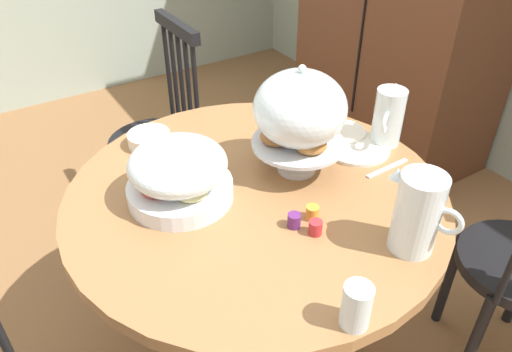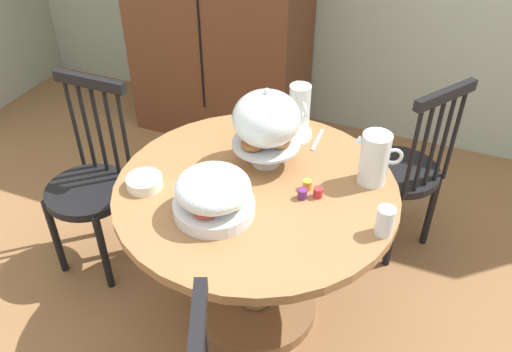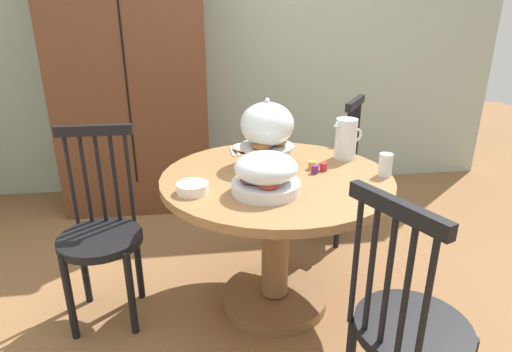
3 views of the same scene
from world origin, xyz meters
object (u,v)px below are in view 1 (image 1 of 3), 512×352
Objects in this scene: dining_table at (256,247)px; drinking_glass at (356,306)px; china_plate_small at (344,132)px; windsor_chair_facing_door at (159,141)px; china_plate_large at (356,148)px; pastry_stand_with_dome at (300,112)px; cereal_bowl at (149,139)px; orange_juice_pitcher at (417,217)px; milk_pitcher at (388,119)px; fruit_platter_covered at (179,173)px.

dining_table is 0.59m from drinking_glass.
dining_table is 7.44× the size of china_plate_small.
china_plate_large is (0.85, 0.37, 0.29)m from windsor_chair_facing_door.
dining_table is 1.15× the size of windsor_chair_facing_door.
cereal_bowl is at bearing -139.01° from pastry_stand_with_dome.
pastry_stand_with_dome is 0.30m from china_plate_large.
drinking_glass is at bearing -4.43° from windsor_chair_facing_door.
windsor_chair_facing_door is 6.50× the size of china_plate_small.
windsor_chair_facing_door is at bearing 157.03° from cereal_bowl.
pastry_stand_with_dome reaches higher than orange_juice_pitcher.
windsor_chair_facing_door is 4.52× the size of orange_juice_pitcher.
drinking_glass is at bearing -24.24° from pastry_stand_with_dome.
pastry_stand_with_dome reaches higher than china_plate_small.
cereal_bowl is (-0.81, -0.37, -0.08)m from orange_juice_pitcher.
pastry_stand_with_dome reaches higher than drinking_glass.
pastry_stand_with_dome is 0.36m from milk_pitcher.
fruit_platter_covered is at bearing -97.35° from milk_pitcher.
china_plate_large is 1.57× the size of cereal_bowl.
milk_pitcher is 1.37× the size of cereal_bowl.
china_plate_small is 1.07× the size of cereal_bowl.
cereal_bowl is 1.27× the size of drinking_glass.
fruit_platter_covered is 1.36× the size of china_plate_large.
china_plate_small is 0.66m from cereal_bowl.
orange_juice_pitcher reaches higher than fruit_platter_covered.
drinking_glass is (0.51, -0.08, 0.29)m from dining_table.
china_plate_small is at bearing 91.39° from fruit_platter_covered.
china_plate_large is 0.71m from drinking_glass.
orange_juice_pitcher is (0.49, 0.40, 0.01)m from fruit_platter_covered.
windsor_chair_facing_door is 8.86× the size of drinking_glass.
milk_pitcher is 0.87× the size of china_plate_large.
fruit_platter_covered reaches higher than cereal_bowl.
china_plate_large is at bearing 83.11° from fruit_platter_covered.
milk_pitcher is at bearing 58.73° from cereal_bowl.
windsor_chair_facing_door reaches higher than cereal_bowl.
milk_pitcher reaches higher than china_plate_small.
orange_juice_pitcher is at bearing -23.15° from china_plate_small.
drinking_glass is at bearing -42.22° from china_plate_large.
milk_pitcher reaches higher than cereal_bowl.
orange_juice_pitcher is 1.54× the size of cereal_bowl.
dining_table is 0.46m from pastry_stand_with_dome.
windsor_chair_facing_door is at bearing -170.85° from pastry_stand_with_dome.
china_plate_large is (-0.02, -0.11, -0.08)m from milk_pitcher.
orange_juice_pitcher reaches higher than china_plate_large.
china_plate_large is at bearing 137.78° from drinking_glass.
cereal_bowl is (-0.38, -0.33, -0.18)m from pastry_stand_with_dome.
fruit_platter_covered is at bearing -96.89° from china_plate_large.
fruit_platter_covered reaches higher than drinking_glass.
pastry_stand_with_dome is at bearing -94.91° from milk_pitcher.
china_plate_small is (-0.02, 0.62, -0.07)m from fruit_platter_covered.
dining_table is at bearing -82.19° from pastry_stand_with_dome.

